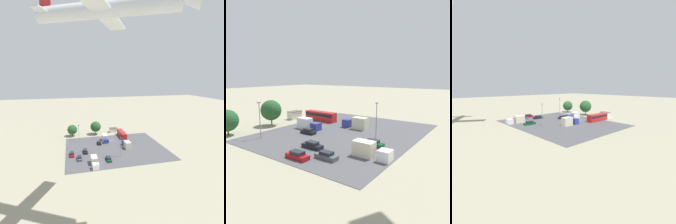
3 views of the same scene
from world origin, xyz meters
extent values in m
plane|color=gray|center=(0.00, 0.00, 0.00)|extent=(400.00, 400.00, 0.00)
cube|color=#4C4C51|center=(0.00, 10.94, 0.04)|extent=(47.13, 37.11, 0.08)
cube|color=silver|center=(-4.92, -13.90, 1.34)|extent=(4.59, 2.64, 2.68)
cube|color=#59514C|center=(-4.92, -13.90, 2.74)|extent=(4.83, 2.88, 0.12)
cube|color=red|center=(-7.69, -4.12, 1.65)|extent=(2.56, 11.65, 3.13)
cube|color=black|center=(-7.69, -4.12, 2.21)|extent=(2.60, 11.19, 0.88)
cube|color=maroon|center=(20.75, 14.39, 0.51)|extent=(1.90, 4.75, 0.87)
cube|color=#1E232D|center=(20.75, 14.39, 1.27)|extent=(1.59, 2.66, 0.64)
cube|color=#0C4723|center=(6.03, 22.44, 0.50)|extent=(1.84, 4.74, 0.85)
cube|color=#1E232D|center=(6.03, 22.44, 1.24)|extent=(1.55, 2.65, 0.62)
cube|color=#4C5156|center=(17.69, 18.85, 0.50)|extent=(1.80, 4.48, 0.85)
cube|color=#1E232D|center=(17.69, 18.85, 1.24)|extent=(1.52, 2.51, 0.62)
cube|color=black|center=(14.75, 12.62, 0.50)|extent=(1.84, 4.77, 0.85)
cube|color=#1E232D|center=(14.75, 12.62, 1.24)|extent=(1.55, 2.67, 0.62)
cube|color=black|center=(6.94, 3.97, 0.50)|extent=(1.72, 4.25, 0.84)
cube|color=#1E232D|center=(6.94, 3.97, 1.22)|extent=(1.45, 2.38, 0.61)
cube|color=navy|center=(3.11, 3.28, 1.15)|extent=(2.48, 2.26, 2.14)
cube|color=white|center=(3.11, -0.99, 1.61)|extent=(2.48, 4.01, 3.06)
cube|color=navy|center=(-5.50, 8.13, 1.25)|extent=(2.56, 2.31, 2.34)
cube|color=beige|center=(-5.50, 12.49, 1.75)|extent=(2.56, 4.11, 3.35)
cube|color=silver|center=(12.25, 28.03, 1.12)|extent=(2.43, 2.30, 2.08)
cube|color=beige|center=(12.25, 23.68, 1.56)|extent=(2.43, 4.10, 2.97)
cylinder|color=brown|center=(19.98, -11.92, 0.90)|extent=(0.36, 0.36, 1.79)
sphere|color=#235128|center=(19.98, -11.92, 3.91)|extent=(5.65, 5.65, 5.65)
cylinder|color=brown|center=(6.31, -12.05, 1.21)|extent=(0.36, 0.36, 2.43)
sphere|color=#235128|center=(6.31, -12.05, 4.76)|extent=(6.23, 6.23, 6.23)
cylinder|color=gray|center=(0.18, 20.28, 4.34)|extent=(0.20, 0.20, 8.52)
cube|color=#4C4C51|center=(0.18, 20.28, 8.78)|extent=(0.90, 0.28, 0.20)
cylinder|color=gray|center=(16.68, -2.73, 4.38)|extent=(0.20, 0.20, 8.60)
cube|color=#4C4C51|center=(16.68, -2.73, 8.86)|extent=(0.90, 0.28, 0.20)
camera|label=1|loc=(20.45, 87.83, 34.09)|focal=28.00mm
camera|label=2|loc=(47.49, 43.12, 15.56)|focal=35.00mm
camera|label=3|loc=(-54.69, 58.47, 15.70)|focal=28.00mm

